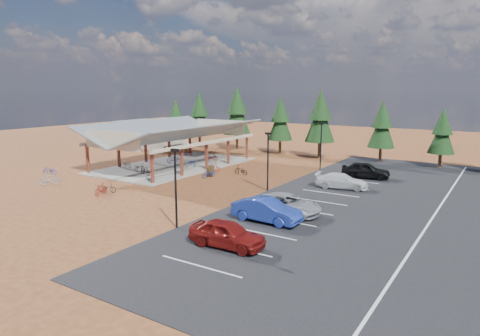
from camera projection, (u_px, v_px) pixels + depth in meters
ground at (208, 188)px, 38.36m from camera, size 140.00×140.00×0.00m
asphalt_lot at (437, 212)px, 31.04m from camera, size 27.00×44.00×0.04m
concrete_pad at (175, 165)px, 49.44m from camera, size 10.60×18.60×0.10m
bike_pavilion at (174, 133)px, 48.75m from camera, size 11.65×19.40×4.97m
outbuilding at (153, 133)px, 65.61m from camera, size 11.00×7.00×3.90m
lamp_post_0 at (176, 183)px, 26.88m from camera, size 0.50×0.25×5.14m
lamp_post_1 at (268, 157)px, 36.82m from camera, size 0.50×0.25×5.14m
lamp_post_2 at (321, 143)px, 46.76m from camera, size 0.50×0.25×5.14m
trash_bin_0 at (211, 170)px, 44.77m from camera, size 0.60×0.60×0.90m
trash_bin_1 at (210, 172)px, 43.47m from camera, size 0.60×0.60×0.90m
pine_0 at (176, 117)px, 68.47m from camera, size 3.08×3.08×7.18m
pine_1 at (199, 113)px, 64.84m from camera, size 3.59×3.59×8.37m
pine_2 at (237, 111)px, 62.11m from camera, size 3.95×3.95×9.21m
pine_3 at (280, 119)px, 58.04m from camera, size 3.36×3.36×7.82m
pine_4 at (320, 116)px, 54.12m from camera, size 3.76×3.76×8.75m
pine_5 at (382, 125)px, 51.18m from camera, size 3.21×3.21×7.47m
pine_6 at (442, 131)px, 47.75m from camera, size 2.88×2.88×6.72m
bike_0 at (139, 167)px, 46.01m from camera, size 1.53×0.57×0.80m
bike_1 at (127, 163)px, 47.94m from camera, size 1.52×0.63×0.89m
bike_2 at (174, 160)px, 50.42m from camera, size 1.90×1.18×0.94m
bike_3 at (188, 151)px, 56.78m from camera, size 1.69×0.77×0.98m
bike_4 at (145, 170)px, 43.91m from camera, size 1.77×1.01×0.88m
bike_5 at (183, 164)px, 47.61m from camera, size 1.55×0.47×0.92m
bike_6 at (192, 162)px, 48.75m from camera, size 1.70×1.04×0.84m
bike_7 at (211, 157)px, 52.13m from camera, size 1.81×1.01×1.05m
bike_9 at (50, 179)px, 39.63m from camera, size 1.65×1.69×1.11m
bike_10 at (49, 170)px, 44.43m from camera, size 1.78×1.02×0.89m
bike_11 at (101, 189)px, 35.80m from camera, size 0.96×1.81×1.05m
bike_12 at (107, 188)px, 36.74m from camera, size 1.62×1.22×0.81m
bike_14 at (209, 174)px, 42.83m from camera, size 0.96×1.72×0.86m
bike_15 at (214, 168)px, 45.44m from camera, size 1.15×1.59×0.95m
bike_16 at (241, 170)px, 44.33m from camera, size 1.88×0.99×0.94m
car_0 at (227, 234)px, 23.99m from camera, size 4.54×1.96×1.53m
car_1 at (266, 210)px, 28.52m from camera, size 4.80×1.75×1.57m
car_2 at (287, 204)px, 30.34m from camera, size 5.27×2.88×1.40m
car_3 at (342, 181)px, 38.10m from camera, size 4.88×2.77×1.33m
car_4 at (366, 170)px, 42.47m from camera, size 4.96×2.80×1.59m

